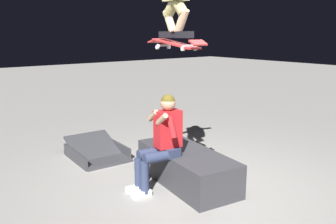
{
  "coord_description": "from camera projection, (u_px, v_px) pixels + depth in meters",
  "views": [
    {
      "loc": [
        -3.34,
        3.23,
        2.08
      ],
      "look_at": [
        0.3,
        0.37,
        1.06
      ],
      "focal_mm": 38.47,
      "sensor_mm": 36.0,
      "label": 1
    }
  ],
  "objects": [
    {
      "name": "ground_plane",
      "position": [
        203.0,
        187.0,
        4.96
      ],
      "size": [
        40.0,
        40.0,
        0.0
      ],
      "primitive_type": "plane",
      "color": "gray"
    },
    {
      "name": "ledge_box_main",
      "position": [
        187.0,
        167.0,
        5.07
      ],
      "size": [
        1.76,
        0.94,
        0.46
      ],
      "primitive_type": "cube",
      "rotation": [
        0.0,
        0.0,
        -0.14
      ],
      "color": "#38383D",
      "rests_on": "ground"
    },
    {
      "name": "person_sitting_on_ledge",
      "position": [
        161.0,
        138.0,
        4.77
      ],
      "size": [
        0.6,
        0.78,
        1.3
      ],
      "color": "#2D3856",
      "rests_on": "ground"
    },
    {
      "name": "skateboard",
      "position": [
        175.0,
        44.0,
        4.5
      ],
      "size": [
        1.03,
        0.27,
        0.14
      ],
      "color": "#B72D2D"
    },
    {
      "name": "kicker_ramp",
      "position": [
        97.0,
        154.0,
        6.13
      ],
      "size": [
        1.11,
        0.87,
        0.42
      ],
      "color": "#38383D",
      "rests_on": "ground"
    }
  ]
}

